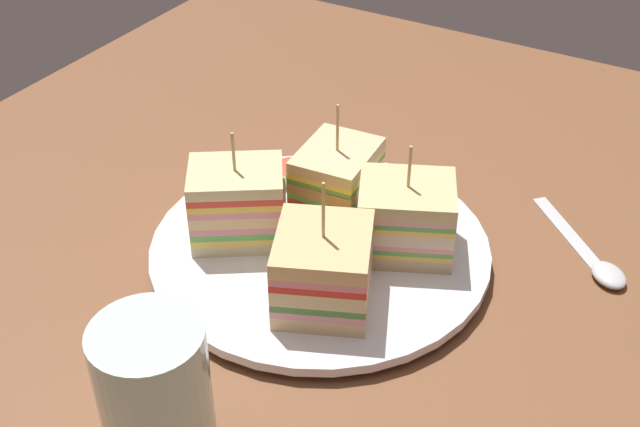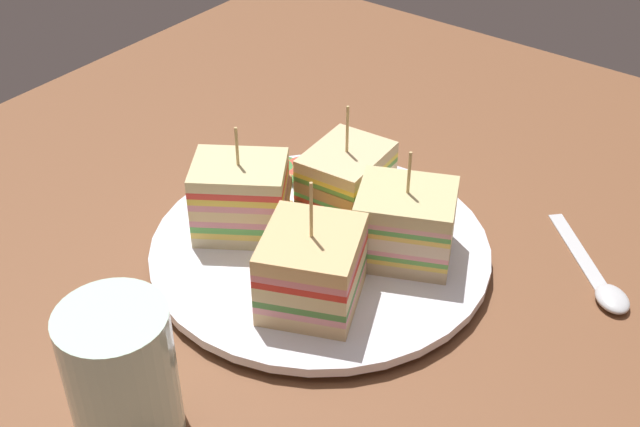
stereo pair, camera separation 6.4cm
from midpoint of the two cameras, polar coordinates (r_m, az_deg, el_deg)
The scene contains 10 objects.
ground_plane at distance 67.17cm, azimuth -2.73°, elevation -3.76°, with size 93.76×84.88×1.80cm, color brown.
plate at distance 66.06cm, azimuth -2.77°, elevation -2.59°, with size 26.97×26.97×1.40cm.
sandwich_wedge_0 at distance 69.47cm, azimuth -1.48°, elevation 2.60°, with size 7.74×6.32×8.96cm.
sandwich_wedge_1 at distance 65.46cm, azimuth -8.48°, elevation 0.59°, with size 8.61×9.13×9.48cm.
sandwich_wedge_2 at distance 58.79cm, azimuth -2.89°, elevation -3.94°, with size 9.32×8.96×10.30cm.
sandwich_wedge_3 at distance 63.64cm, azimuth 3.03°, elevation -0.40°, with size 8.59×9.19×9.32cm.
chip_pile at distance 64.09cm, azimuth -1.79°, elevation -1.76°, with size 7.27×7.30×2.76cm.
salad_garnish at distance 72.97cm, azimuth -4.40°, elevation 2.59°, with size 4.95×6.76×1.19cm.
spoon at distance 68.09cm, azimuth 15.97°, elevation -3.34°, with size 10.39×10.49×1.00cm.
drinking_glass at distance 51.86cm, azimuth -14.77°, elevation -12.53°, with size 6.74×6.74×9.78cm.
Camera 1 is at (-44.77, -25.88, 42.08)cm, focal length 46.54 mm.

